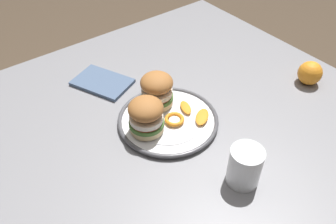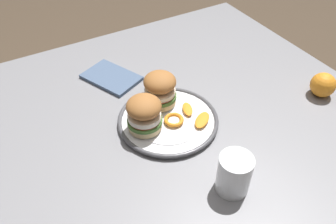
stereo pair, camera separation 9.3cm
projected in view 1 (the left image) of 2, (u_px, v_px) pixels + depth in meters
dining_table at (177, 134)px, 1.08m from camera, size 1.13×1.05×0.75m
dinner_plate at (168, 120)px, 0.97m from camera, size 0.28×0.28×0.02m
sandwich_half_left at (146, 115)px, 0.89m from camera, size 0.13×0.13×0.10m
sandwich_half_right at (157, 89)px, 0.97m from camera, size 0.13×0.13×0.10m
orange_peel_curled at (174, 119)px, 0.95m from camera, size 0.08×0.08×0.01m
orange_peel_strip_long at (186, 107)px, 0.99m from camera, size 0.05×0.06×0.01m
orange_peel_strip_short at (202, 117)px, 0.96m from camera, size 0.08×0.07×0.01m
drinking_glass at (244, 168)px, 0.80m from camera, size 0.08×0.08×0.10m
whole_orange at (310, 73)px, 1.08m from camera, size 0.08×0.08×0.08m
folded_napkin at (102, 82)px, 1.10m from camera, size 0.18×0.21×0.01m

